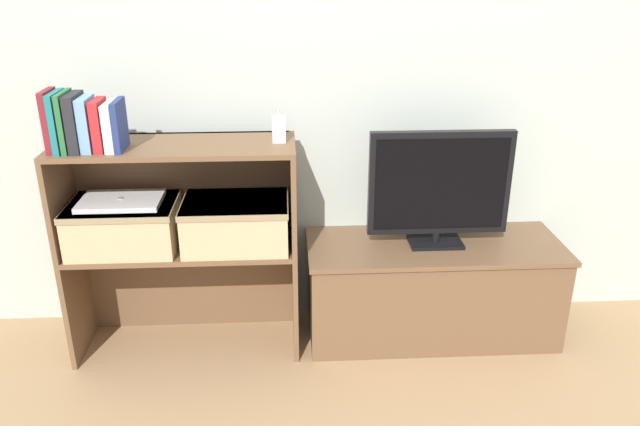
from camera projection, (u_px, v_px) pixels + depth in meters
ground_plane at (322, 361)px, 2.57m from camera, size 16.00×16.00×0.00m
wall_back at (316, 50)px, 2.52m from camera, size 10.00×0.05×2.40m
tv_stand at (431, 288)px, 2.70m from camera, size 1.08×0.42×0.43m
tv at (440, 186)px, 2.52m from camera, size 0.58×0.14×0.49m
bookshelf_lower_tier at (189, 274)px, 2.64m from camera, size 0.92×0.34×0.47m
bookshelf_upper_tier at (180, 175)px, 2.47m from camera, size 0.92×0.34×0.42m
book_maroon at (51, 121)px, 2.24m from camera, size 0.02×0.13×0.22m
book_teal at (59, 122)px, 2.24m from camera, size 0.02×0.16×0.21m
book_forest at (66, 122)px, 2.24m from camera, size 0.02×0.16×0.21m
book_charcoal at (76, 122)px, 2.24m from camera, size 0.04×0.15×0.21m
book_skyblue at (87, 124)px, 2.25m from camera, size 0.04×0.13×0.19m
book_crimson at (100, 125)px, 2.25m from camera, size 0.03×0.13×0.19m
book_ivory at (111, 127)px, 2.26m from camera, size 0.03×0.14×0.17m
book_navy at (120, 125)px, 2.26m from camera, size 0.02×0.15×0.18m
baby_monitor at (279, 129)px, 2.36m from camera, size 0.05×0.03×0.13m
storage_basket_left at (124, 223)px, 2.45m from camera, size 0.42×0.30×0.19m
storage_basket_right at (236, 221)px, 2.48m from camera, size 0.42×0.30×0.19m
laptop at (121, 201)px, 2.42m from camera, size 0.31×0.21×0.02m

